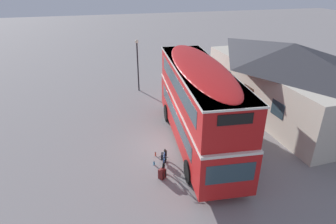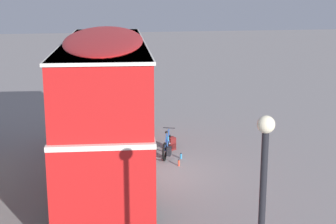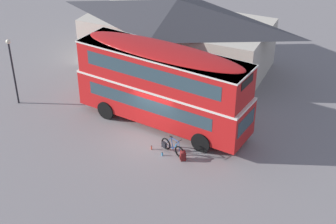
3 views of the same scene
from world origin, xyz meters
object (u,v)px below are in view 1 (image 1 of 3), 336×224
at_px(backpack_on_ground, 162,173).
at_px(street_lamp, 138,60).
at_px(double_decker_bus, 198,102).
at_px(touring_bicycle, 164,161).
at_px(water_bottle_blue_sports, 154,163).
at_px(water_bottle_red_squeeze, 155,154).

xyz_separation_m(backpack_on_ground, street_lamp, (-11.66, 0.74, 2.37)).
bearing_deg(double_decker_bus, street_lamp, -168.33).
bearing_deg(touring_bicycle, street_lamp, 177.67).
bearing_deg(water_bottle_blue_sports, double_decker_bus, 116.86).
height_order(backpack_on_ground, street_lamp, street_lamp).
distance_m(water_bottle_red_squeeze, street_lamp, 10.11).
relative_size(touring_bicycle, backpack_on_ground, 2.99).
height_order(double_decker_bus, backpack_on_ground, double_decker_bus).
height_order(touring_bicycle, water_bottle_red_squeeze, touring_bicycle).
distance_m(touring_bicycle, water_bottle_blue_sports, 0.62).
distance_m(backpack_on_ground, street_lamp, 11.92).
bearing_deg(street_lamp, double_decker_bus, 11.67).
xyz_separation_m(double_decker_bus, touring_bicycle, (1.73, -2.33, -2.27)).
distance_m(double_decker_bus, touring_bicycle, 3.69).
xyz_separation_m(backpack_on_ground, water_bottle_red_squeeze, (-1.89, 0.08, -0.17)).
bearing_deg(street_lamp, backpack_on_ground, -3.62).
height_order(touring_bicycle, street_lamp, street_lamp).
relative_size(touring_bicycle, water_bottle_blue_sports, 7.67).
bearing_deg(water_bottle_red_squeeze, touring_bicycle, 11.42).
relative_size(backpack_on_ground, street_lamp, 0.13).
distance_m(backpack_on_ground, water_bottle_red_squeeze, 1.90).
bearing_deg(water_bottle_blue_sports, backpack_on_ground, 8.31).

